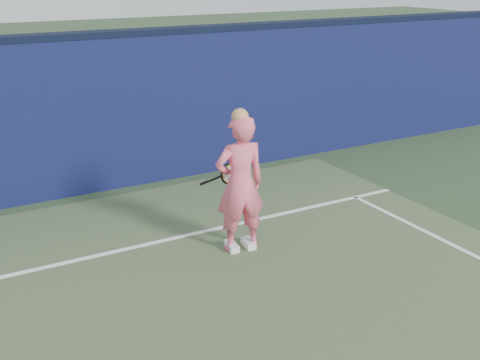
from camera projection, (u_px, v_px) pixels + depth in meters
backstop_wall at (11, 126)px, 9.23m from camera, size 24.00×0.40×2.50m
player at (240, 184)px, 7.74m from camera, size 0.72×0.52×1.91m
racket at (228, 174)px, 8.12m from camera, size 0.57×0.16×0.31m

